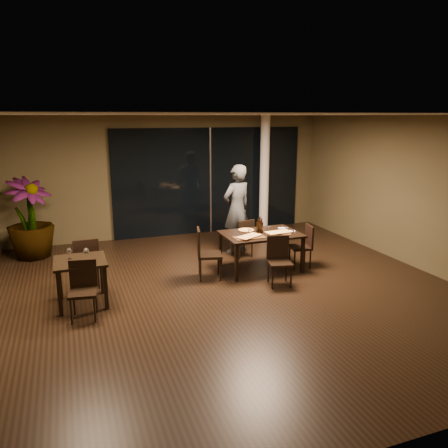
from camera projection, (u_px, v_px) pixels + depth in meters
ground at (227, 291)px, 7.65m from camera, size 8.00×8.00×0.00m
wall_back at (171, 176)px, 10.98m from camera, size 8.00×0.10×3.00m
wall_front at (400, 300)px, 3.60m from camera, size 8.00×0.10×3.00m
wall_right at (419, 193)px, 8.64m from camera, size 0.10×8.00×3.00m
ceiling at (228, 113)px, 6.93m from camera, size 8.00×8.00×0.04m
window_panel at (210, 181)px, 11.27m from camera, size 5.00×0.06×2.70m
column at (264, 174)px, 11.42m from camera, size 0.24×0.24×3.00m
main_table at (261, 237)px, 8.55m from camera, size 1.50×1.00×0.75m
side_table at (81, 268)px, 6.97m from camera, size 0.80×0.80×0.75m
chair_main_far at (244, 236)px, 9.34m from camera, size 0.45×0.45×0.85m
chair_main_near at (279, 258)px, 7.87m from camera, size 0.49×0.49×0.88m
chair_main_left at (205, 251)px, 8.11m from camera, size 0.54×0.54×0.96m
chair_main_right at (304, 244)px, 8.78m from camera, size 0.46×0.46×0.86m
chair_side_far at (87, 261)px, 7.64m from camera, size 0.44×0.44×0.93m
chair_side_near at (83, 286)px, 6.56m from camera, size 0.46×0.46×0.87m
diner at (237, 209)px, 9.61m from camera, size 0.77×0.63×1.97m
potted_plant at (30, 218)px, 9.27m from camera, size 1.33×1.33×1.73m
pizza_board_left at (249, 237)px, 8.21m from camera, size 0.60×0.31×0.01m
pizza_board_right at (278, 233)px, 8.50m from camera, size 0.55×0.42×0.01m
oblong_pizza_left at (249, 237)px, 8.21m from camera, size 0.52×0.41×0.02m
oblong_pizza_right at (278, 232)px, 8.50m from camera, size 0.49×0.26×0.02m
round_pizza at (246, 230)px, 8.72m from camera, size 0.30×0.30×0.01m
bottle_a at (258, 226)px, 8.56m from camera, size 0.06×0.06×0.27m
bottle_b at (262, 226)px, 8.51m from camera, size 0.07×0.07×0.30m
bottle_c at (260, 224)px, 8.64m from camera, size 0.07×0.07×0.30m
tumbler_left at (250, 232)px, 8.49m from camera, size 0.07×0.07×0.08m
tumbler_right at (269, 228)px, 8.72m from camera, size 0.08×0.08×0.10m
napkin_near at (290, 231)px, 8.65m from camera, size 0.21×0.16×0.01m
napkin_far at (283, 228)px, 8.89m from camera, size 0.20×0.14×0.01m
wine_glass_a at (69, 254)px, 6.97m from camera, size 0.07×0.07×0.17m
wine_glass_b at (87, 255)px, 6.89m from camera, size 0.09×0.09×0.20m
side_napkin at (81, 264)px, 6.72m from camera, size 0.20×0.15×0.01m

